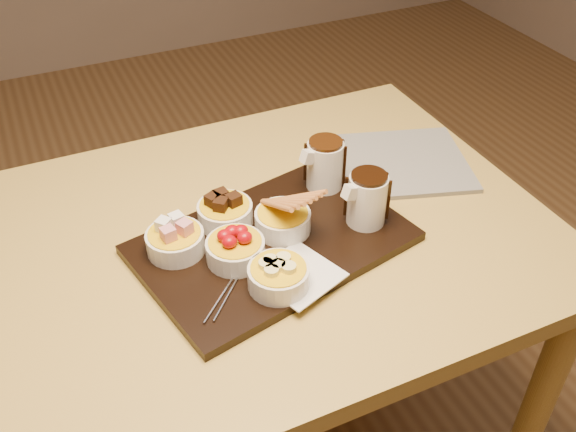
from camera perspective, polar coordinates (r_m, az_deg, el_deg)
name	(u,v)px	position (r m, az deg, el deg)	size (l,w,h in m)	color
dining_table	(226,280)	(1.23, -5.53, -5.68)	(1.20, 0.80, 0.75)	gold
serving_board	(273,243)	(1.14, -1.38, -2.41)	(0.46, 0.30, 0.02)	black
napkin	(298,275)	(1.06, 0.91, -5.23)	(0.12, 0.12, 0.00)	white
bowl_marshmallows	(175,242)	(1.11, -9.97, -2.29)	(0.10, 0.10, 0.04)	silver
bowl_cake	(225,214)	(1.16, -5.61, 0.20)	(0.10, 0.10, 0.04)	silver
bowl_strawberries	(236,251)	(1.08, -4.69, -3.08)	(0.10, 0.10, 0.04)	silver
bowl_biscotti	(283,221)	(1.14, -0.47, -0.48)	(0.10, 0.10, 0.04)	silver
bowl_bananas	(279,277)	(1.03, -0.85, -5.45)	(0.10, 0.10, 0.04)	silver
pitcher_dark_chocolate	(367,200)	(1.15, 7.04, 1.44)	(0.07, 0.07, 0.10)	silver
pitcher_milk_chocolate	(325,165)	(1.23, 3.30, 4.53)	(0.07, 0.07, 0.10)	silver
fondue_skewers	(239,268)	(1.07, -4.36, -4.62)	(0.26, 0.03, 0.01)	silver
newspaper	(394,163)	(1.36, 9.39, 4.67)	(0.30, 0.24, 0.01)	beige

